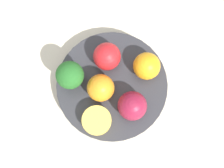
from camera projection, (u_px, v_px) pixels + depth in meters
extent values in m
plane|color=gray|center=(112.00, 90.00, 0.60)|extent=(6.00, 6.00, 0.00)
cube|color=beige|center=(112.00, 89.00, 0.59)|extent=(1.20, 1.20, 0.02)
cylinder|color=#2D2D33|center=(112.00, 87.00, 0.57)|extent=(0.20, 0.20, 0.03)
cylinder|color=#99C17A|center=(72.00, 79.00, 0.54)|extent=(0.02, 0.02, 0.02)
sphere|color=#236023|center=(70.00, 75.00, 0.51)|extent=(0.05, 0.05, 0.05)
sphere|color=maroon|center=(132.00, 106.00, 0.52)|extent=(0.05, 0.05, 0.05)
sphere|color=red|center=(107.00, 56.00, 0.54)|extent=(0.05, 0.05, 0.05)
sphere|color=orange|center=(147.00, 66.00, 0.53)|extent=(0.05, 0.05, 0.05)
sphere|color=orange|center=(101.00, 88.00, 0.53)|extent=(0.05, 0.05, 0.05)
cylinder|color=#F4CC4C|center=(99.00, 122.00, 0.53)|extent=(0.05, 0.05, 0.02)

